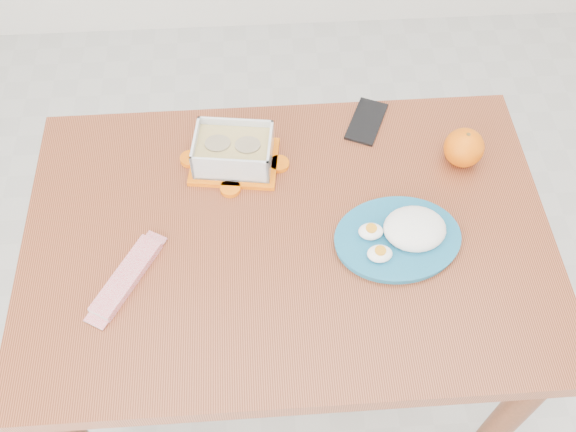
{
  "coord_description": "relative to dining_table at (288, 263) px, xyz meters",
  "views": [
    {
      "loc": [
        -0.25,
        -0.51,
        1.81
      ],
      "look_at": [
        -0.21,
        0.18,
        0.81
      ],
      "focal_mm": 40.0,
      "sensor_mm": 36.0,
      "label": 1
    }
  ],
  "objects": [
    {
      "name": "ground",
      "position": [
        0.21,
        -0.18,
        -0.63
      ],
      "size": [
        3.5,
        3.5,
        0.0
      ],
      "primitive_type": "plane",
      "color": "#B7B7B2",
      "rests_on": "ground"
    },
    {
      "name": "dining_table",
      "position": [
        0.0,
        0.0,
        0.0
      ],
      "size": [
        1.05,
        0.7,
        0.75
      ],
      "rotation": [
        0.0,
        0.0,
        0.01
      ],
      "color": "brown",
      "rests_on": "ground"
    },
    {
      "name": "food_container",
      "position": [
        -0.1,
        0.19,
        0.16
      ],
      "size": [
        0.2,
        0.16,
        0.08
      ],
      "rotation": [
        0.0,
        0.0,
        -0.13
      ],
      "color": "orange",
      "rests_on": "dining_table"
    },
    {
      "name": "orange_fruit",
      "position": [
        0.38,
        0.16,
        0.16
      ],
      "size": [
        0.08,
        0.08,
        0.08
      ],
      "primitive_type": "sphere",
      "color": "#F55604",
      "rests_on": "dining_table"
    },
    {
      "name": "rice_plate",
      "position": [
        0.22,
        -0.03,
        0.14
      ],
      "size": [
        0.27,
        0.27,
        0.07
      ],
      "rotation": [
        0.0,
        0.0,
        0.11
      ],
      "color": "#186288",
      "rests_on": "dining_table"
    },
    {
      "name": "candy_bar",
      "position": [
        -0.31,
        -0.08,
        0.13
      ],
      "size": [
        0.13,
        0.18,
        0.02
      ],
      "primitive_type": "cube",
      "rotation": [
        0.0,
        0.0,
        1.05
      ],
      "color": "red",
      "rests_on": "dining_table"
    },
    {
      "name": "smartphone",
      "position": [
        0.19,
        0.28,
        0.12
      ],
      "size": [
        0.11,
        0.15,
        0.01
      ],
      "primitive_type": "cube",
      "rotation": [
        0.0,
        0.0,
        -0.42
      ],
      "color": "black",
      "rests_on": "dining_table"
    }
  ]
}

